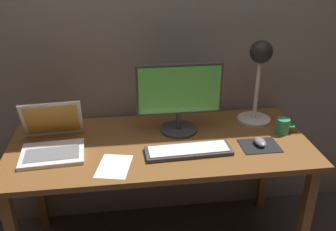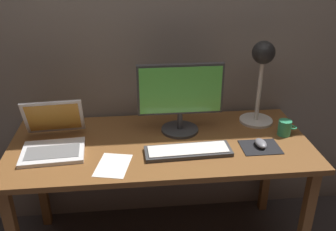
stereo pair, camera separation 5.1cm
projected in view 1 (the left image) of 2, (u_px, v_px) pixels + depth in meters
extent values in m
cube|color=gray|center=(151.00, 22.00, 2.10)|extent=(4.80, 0.06, 2.60)
cube|color=brown|center=(160.00, 145.00, 1.99)|extent=(1.60, 0.70, 0.03)
cube|color=brown|center=(304.00, 223.00, 1.98)|extent=(0.05, 0.05, 0.71)
cube|color=brown|center=(38.00, 181.00, 2.32)|extent=(0.05, 0.05, 0.71)
cube|color=brown|center=(265.00, 164.00, 2.50)|extent=(0.05, 0.05, 0.71)
cylinder|color=#38383A|center=(179.00, 129.00, 2.10)|extent=(0.21, 0.21, 0.01)
cylinder|color=#38383A|center=(179.00, 121.00, 2.08)|extent=(0.03, 0.03, 0.10)
cube|color=#38383A|center=(179.00, 89.00, 2.00)|extent=(0.47, 0.03, 0.28)
cube|color=#59C64C|center=(180.00, 90.00, 1.98)|extent=(0.44, 0.00, 0.26)
cube|color=#38383A|center=(188.00, 151.00, 1.88)|extent=(0.45, 0.16, 0.02)
cube|color=silver|center=(188.00, 149.00, 1.88)|extent=(0.41, 0.13, 0.01)
cube|color=silver|center=(53.00, 154.00, 1.86)|extent=(0.32, 0.26, 0.02)
cube|color=slate|center=(52.00, 154.00, 1.84)|extent=(0.27, 0.15, 0.00)
cube|color=silver|center=(52.00, 118.00, 1.96)|extent=(0.32, 0.13, 0.22)
cube|color=gold|center=(52.00, 118.00, 1.96)|extent=(0.28, 0.12, 0.19)
cylinder|color=beige|center=(254.00, 119.00, 2.22)|extent=(0.19, 0.19, 0.01)
cylinder|color=silver|center=(257.00, 88.00, 2.14)|extent=(0.02, 0.02, 0.38)
sphere|color=black|center=(261.00, 52.00, 2.04)|extent=(0.13, 0.13, 0.13)
sphere|color=#FFEAB2|center=(261.00, 58.00, 2.05)|extent=(0.04, 0.04, 0.04)
cube|color=black|center=(260.00, 146.00, 1.95)|extent=(0.20, 0.16, 0.00)
ellipsoid|color=slate|center=(260.00, 142.00, 1.95)|extent=(0.06, 0.10, 0.03)
cylinder|color=#339966|center=(283.00, 126.00, 2.06)|extent=(0.07, 0.07, 0.09)
torus|color=#339966|center=(291.00, 126.00, 2.06)|extent=(0.05, 0.05, 0.01)
cube|color=white|center=(114.00, 166.00, 1.77)|extent=(0.19, 0.24, 0.00)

